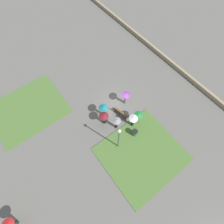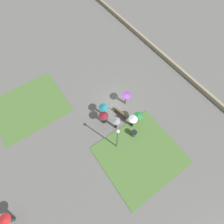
# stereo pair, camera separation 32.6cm
# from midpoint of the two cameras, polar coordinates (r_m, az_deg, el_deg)

# --- Properties ---
(ground_plane) EXTENTS (90.00, 90.00, 0.00)m
(ground_plane) POSITION_cam_midpoint_polar(r_m,az_deg,el_deg) (21.27, 2.42, 2.18)
(ground_plane) COLOR #66635E
(lawn_patch_near) EXTENTS (7.41, 7.98, 0.06)m
(lawn_patch_near) POSITION_cam_midpoint_polar(r_m,az_deg,el_deg) (19.17, 9.70, -13.63)
(lawn_patch_near) COLOR #4C7033
(lawn_patch_near) RESTS_ON ground_plane
(lawn_patch_far) EXTENTS (7.04, 8.24, 0.06)m
(lawn_patch_far) POSITION_cam_midpoint_polar(r_m,az_deg,el_deg) (23.34, -24.96, 1.73)
(lawn_patch_far) COLOR #4C7033
(lawn_patch_far) RESTS_ON ground_plane
(parapet_wall) EXTENTS (45.00, 0.35, 0.58)m
(parapet_wall) POSITION_cam_midpoint_polar(r_m,az_deg,el_deg) (26.07, 20.97, 13.32)
(parapet_wall) COLOR gray
(parapet_wall) RESTS_ON ground_plane
(park_bench) EXTENTS (1.94, 0.82, 0.90)m
(park_bench) POSITION_cam_midpoint_polar(r_m,az_deg,el_deg) (20.22, 3.32, -0.43)
(park_bench) COLOR brown
(park_bench) RESTS_ON ground_plane
(lamp_post) EXTENTS (0.32, 0.32, 4.50)m
(lamp_post) POSITION_cam_midpoint_polar(r_m,az_deg,el_deg) (16.47, 2.34, -8.20)
(lamp_post) COLOR #474C51
(lamp_post) RESTS_ON ground_plane
(trash_bin) EXTENTS (0.63, 0.63, 0.87)m
(trash_bin) POSITION_cam_midpoint_polar(r_m,az_deg,el_deg) (19.36, 7.62, -7.00)
(trash_bin) COLOR #335638
(trash_bin) RESTS_ON ground_plane
(crowd_person_teal) EXTENTS (1.04, 1.04, 1.92)m
(crowd_person_teal) POSITION_cam_midpoint_polar(r_m,az_deg,el_deg) (19.42, -2.29, 1.03)
(crowd_person_teal) COLOR #47382D
(crowd_person_teal) RESTS_ON ground_plane
(crowd_person_purple) EXTENTS (1.05, 1.05, 1.92)m
(crowd_person_purple) POSITION_cam_midpoint_polar(r_m,az_deg,el_deg) (20.30, 5.16, 4.96)
(crowd_person_purple) COLOR slate
(crowd_person_purple) RESTS_ON ground_plane
(crowd_person_grey) EXTENTS (0.94, 0.94, 1.87)m
(crowd_person_grey) POSITION_cam_midpoint_polar(r_m,az_deg,el_deg) (18.74, 1.82, -3.41)
(crowd_person_grey) COLOR black
(crowd_person_grey) RESTS_ON ground_plane
(crowd_person_maroon) EXTENTS (1.09, 1.09, 1.74)m
(crowd_person_maroon) POSITION_cam_midpoint_polar(r_m,az_deg,el_deg) (19.16, -2.25, -1.75)
(crowd_person_maroon) COLOR #1E3328
(crowd_person_maroon) RESTS_ON ground_plane
(crowd_person_white) EXTENTS (0.99, 0.99, 1.90)m
(crowd_person_white) POSITION_cam_midpoint_polar(r_m,az_deg,el_deg) (18.93, 7.32, -2.72)
(crowd_person_white) COLOR black
(crowd_person_white) RESTS_ON ground_plane
(crowd_person_green) EXTENTS (1.00, 1.00, 1.79)m
(crowd_person_green) POSITION_cam_midpoint_polar(r_m,az_deg,el_deg) (19.31, 8.97, -1.61)
(crowd_person_green) COLOR #47382D
(crowd_person_green) RESTS_ON ground_plane
(lone_walker_far_path) EXTENTS (1.06, 1.06, 1.75)m
(lone_walker_far_path) POSITION_cam_midpoint_polar(r_m,az_deg,el_deg) (19.26, -30.67, -28.09)
(lone_walker_far_path) COLOR #1E3328
(lone_walker_far_path) RESTS_ON ground_plane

